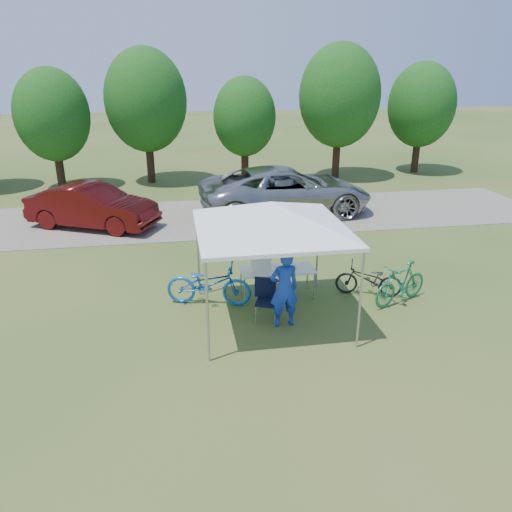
{
  "coord_description": "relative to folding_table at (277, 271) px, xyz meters",
  "views": [
    {
      "loc": [
        -1.98,
        -9.83,
        5.45
      ],
      "look_at": [
        0.01,
        2.0,
        0.74
      ],
      "focal_mm": 35.0,
      "sensor_mm": 36.0,
      "label": 1
    }
  ],
  "objects": [
    {
      "name": "bike_dark",
      "position": [
        2.25,
        -0.29,
        -0.27
      ],
      "size": [
        1.72,
        1.11,
        0.85
      ],
      "primitive_type": "imported",
      "rotation": [
        0.0,
        0.0,
        -1.94
      ],
      "color": "black",
      "rests_on": "ground"
    },
    {
      "name": "sedan",
      "position": [
        -5.17,
        6.46,
        0.07
      ],
      "size": [
        4.75,
        3.35,
        1.49
      ],
      "primitive_type": "imported",
      "rotation": [
        0.0,
        0.0,
        1.13
      ],
      "color": "#4C0D0C",
      "rests_on": "gravel_strip"
    },
    {
      "name": "folding_table",
      "position": [
        0.0,
        0.0,
        0.0
      ],
      "size": [
        1.8,
        0.75,
        0.74
      ],
      "color": "white",
      "rests_on": "ground"
    },
    {
      "name": "cooler",
      "position": [
        -0.42,
        0.0,
        0.23
      ],
      "size": [
        0.5,
        0.34,
        0.36
      ],
      "color": "white",
      "rests_on": "folding_table"
    },
    {
      "name": "ice_cream_cup",
      "position": [
        0.43,
        -0.05,
        0.07
      ],
      "size": [
        0.08,
        0.08,
        0.06
      ],
      "primitive_type": "cylinder",
      "color": "yellow",
      "rests_on": "folding_table"
    },
    {
      "name": "folding_chair",
      "position": [
        -0.46,
        -1.02,
        -0.14
      ],
      "size": [
        0.62,
        0.65,
        0.94
      ],
      "rotation": [
        0.0,
        0.0,
        -0.36
      ],
      "color": "black",
      "rests_on": "ground"
    },
    {
      "name": "cyclist",
      "position": [
        -0.15,
        -1.4,
        0.18
      ],
      "size": [
        0.68,
        0.49,
        1.76
      ],
      "primitive_type": "imported",
      "rotation": [
        0.0,
        0.0,
        3.25
      ],
      "color": "#173BBB",
      "rests_on": "ground"
    },
    {
      "name": "bike_blue",
      "position": [
        -1.68,
        -0.12,
        -0.16
      ],
      "size": [
        2.14,
        1.22,
        1.07
      ],
      "primitive_type": "imported",
      "rotation": [
        0.0,
        0.0,
        1.3
      ],
      "color": "blue",
      "rests_on": "ground"
    },
    {
      "name": "treeline",
      "position": [
        -0.67,
        12.99,
        2.84
      ],
      "size": [
        24.89,
        4.28,
        6.3
      ],
      "color": "#382314",
      "rests_on": "ground"
    },
    {
      "name": "gravel_strip",
      "position": [
        -0.38,
        6.94,
        -0.69
      ],
      "size": [
        24.0,
        5.0,
        0.02
      ],
      "primitive_type": "cube",
      "color": "gray",
      "rests_on": "ground"
    },
    {
      "name": "minivan",
      "position": [
        1.77,
        6.91,
        0.21
      ],
      "size": [
        6.63,
        3.48,
        1.78
      ],
      "primitive_type": "imported",
      "rotation": [
        0.0,
        0.0,
        1.65
      ],
      "color": "#A3A29F",
      "rests_on": "gravel_strip"
    },
    {
      "name": "canopy",
      "position": [
        -0.38,
        -1.06,
        1.95
      ],
      "size": [
        4.53,
        4.53,
        3.0
      ],
      "color": "#A5A5AA",
      "rests_on": "ground"
    },
    {
      "name": "bike_green",
      "position": [
        2.85,
        -0.8,
        -0.19
      ],
      "size": [
        1.73,
        1.13,
        1.01
      ],
      "primitive_type": "imported",
      "rotation": [
        0.0,
        0.0,
        -1.14
      ],
      "color": "#1A7848",
      "rests_on": "ground"
    },
    {
      "name": "ground",
      "position": [
        -0.38,
        -1.06,
        -0.7
      ],
      "size": [
        100.0,
        100.0,
        0.0
      ],
      "primitive_type": "plane",
      "color": "#2D5119",
      "rests_on": "ground"
    }
  ]
}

